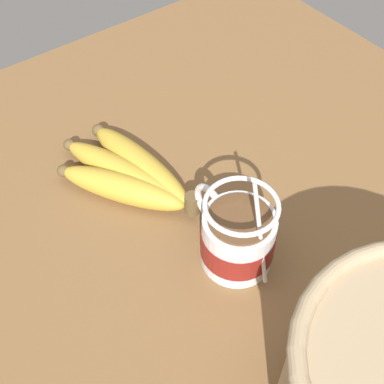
# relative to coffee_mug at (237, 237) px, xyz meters

# --- Properties ---
(table) EXTENTS (0.96, 0.96, 0.03)m
(table) POSITION_rel_coffee_mug_xyz_m (0.06, -0.02, -0.06)
(table) COLOR brown
(table) RESTS_ON ground
(coffee_mug) EXTENTS (0.14, 0.09, 0.15)m
(coffee_mug) POSITION_rel_coffee_mug_xyz_m (0.00, 0.00, 0.00)
(coffee_mug) COLOR silver
(coffee_mug) RESTS_ON table
(banana_bunch) EXTENTS (0.22, 0.14, 0.04)m
(banana_bunch) POSITION_rel_coffee_mug_xyz_m (0.18, 0.04, -0.02)
(banana_bunch) COLOR brown
(banana_bunch) RESTS_ON table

